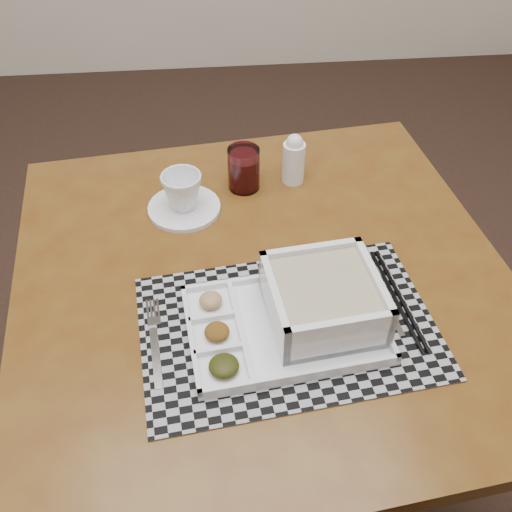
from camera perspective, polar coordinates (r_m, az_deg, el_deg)
The scene contains 10 objects.
dining_table at distance 1.10m, azimuth 0.71°, elevation -4.29°, with size 1.00×1.00×0.68m.
placemat at distance 0.97m, azimuth 3.18°, elevation -7.05°, with size 0.49×0.32×0.00m, color #98989F.
serving_tray at distance 0.95m, azimuth 5.51°, elevation -5.18°, with size 0.34×0.25×0.09m.
fork at distance 0.96m, azimuth -9.97°, elevation -8.17°, with size 0.04×0.19×0.00m.
spoon at distance 1.06m, azimuth 11.69°, elevation -2.11°, with size 0.04×0.18×0.01m.
chopsticks at distance 1.03m, azimuth 14.03°, elevation -4.18°, with size 0.04×0.24×0.01m.
saucer at distance 1.19m, azimuth -7.19°, elevation 4.79°, with size 0.15×0.15×0.01m, color white.
cup at distance 1.16m, azimuth -7.38°, elevation 6.45°, with size 0.08×0.08×0.08m, color white.
juice_glass at distance 1.22m, azimuth -1.23°, elevation 8.58°, with size 0.07×0.07×0.09m.
creamer_bottle at distance 1.24m, azimuth 3.79°, elevation 9.63°, with size 0.05×0.05×0.12m.
Camera 1 is at (0.69, -0.49, 1.43)m, focal length 40.00 mm.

